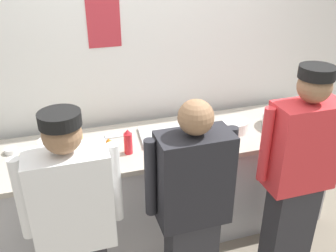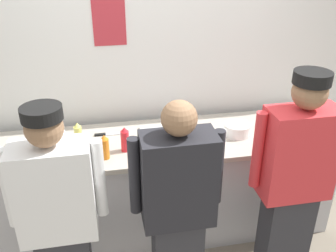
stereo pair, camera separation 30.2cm
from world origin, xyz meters
name	(u,v)px [view 2 (the right image)]	position (x,y,z in m)	size (l,w,h in m)	color
wall_back	(146,52)	(0.00, 0.90, 1.48)	(4.67, 0.11, 2.97)	white
prep_counter	(158,186)	(0.00, 0.40, 0.46)	(2.98, 0.75, 0.91)	#B2B2B7
chef_near_left	(60,220)	(-0.72, -0.37, 0.85)	(0.58, 0.24, 1.60)	#2D2D33
chef_center	(178,210)	(0.00, -0.39, 0.83)	(0.58, 0.24, 1.58)	#2D2D33
chef_far_right	(293,181)	(0.81, -0.32, 0.89)	(0.60, 0.24, 1.67)	#2D2D33
plate_stack_front	(237,129)	(0.66, 0.36, 0.96)	(0.21, 0.21, 0.10)	white
plate_stack_rear	(53,138)	(-0.81, 0.51, 0.94)	(0.20, 0.20, 0.07)	white
mixing_bowl_steel	(288,126)	(1.08, 0.32, 0.96)	(0.33, 0.33, 0.11)	#B7BABF
sheet_tray	(166,135)	(0.08, 0.43, 0.92)	(0.41, 0.35, 0.02)	#B7BABF
squeeze_bottle_primary	(125,140)	(-0.26, 0.27, 1.00)	(0.06, 0.06, 0.20)	red
squeeze_bottle_secondary	(105,147)	(-0.42, 0.19, 1.00)	(0.06, 0.06, 0.19)	orange
squeeze_bottle_spare	(78,135)	(-0.61, 0.41, 1.00)	(0.06, 0.06, 0.20)	#E5E066
ramekin_yellow_sauce	(14,142)	(-1.11, 0.53, 0.93)	(0.09, 0.09, 0.04)	white
ramekin_red_sauce	(82,150)	(-0.59, 0.30, 0.93)	(0.11, 0.11, 0.04)	white
deli_cup	(220,136)	(0.48, 0.26, 0.96)	(0.09, 0.09, 0.11)	white
chefs_knife	(108,134)	(-0.38, 0.55, 0.91)	(0.27, 0.03, 0.02)	#B7BABF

